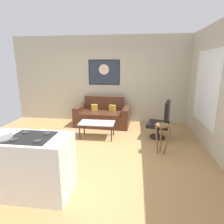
# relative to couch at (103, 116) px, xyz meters

# --- Properties ---
(ground) EXTENTS (6.40, 6.40, 0.04)m
(ground) POSITION_rel_couch_xyz_m (0.08, -1.89, -0.32)
(ground) COLOR #B0854F
(back_wall) EXTENTS (6.40, 0.05, 2.80)m
(back_wall) POSITION_rel_couch_xyz_m (0.08, 0.53, 1.10)
(back_wall) COLOR #B8AF97
(back_wall) RESTS_ON ground
(right_wall) EXTENTS (0.05, 6.40, 2.80)m
(right_wall) POSITION_rel_couch_xyz_m (2.71, -1.59, 1.10)
(right_wall) COLOR #BBB39A
(right_wall) RESTS_ON ground
(couch) EXTENTS (1.73, 0.91, 0.90)m
(couch) POSITION_rel_couch_xyz_m (0.00, 0.00, 0.00)
(couch) COLOR #4A281A
(couch) RESTS_ON ground
(coffee_table) EXTENTS (0.92, 0.51, 0.42)m
(coffee_table) POSITION_rel_couch_xyz_m (0.04, -1.06, 0.08)
(coffee_table) COLOR silver
(coffee_table) RESTS_ON ground
(armchair) EXTENTS (0.66, 0.68, 1.00)m
(armchair) POSITION_rel_couch_xyz_m (1.71, -0.89, 0.17)
(armchair) COLOR black
(armchair) RESTS_ON ground
(bar_stool) EXTENTS (0.34, 0.33, 0.66)m
(bar_stool) POSITION_rel_couch_xyz_m (1.62, -1.76, 0.19)
(bar_stool) COLOR brown
(bar_stool) RESTS_ON ground
(kitchen_counter) EXTENTS (1.68, 0.65, 0.92)m
(kitchen_counter) POSITION_rel_couch_xyz_m (-0.73, -3.35, 0.15)
(kitchen_counter) COLOR white
(kitchen_counter) RESTS_ON ground
(mixing_bowl) EXTENTS (0.27, 0.27, 0.10)m
(mixing_bowl) POSITION_rel_couch_xyz_m (-0.80, -3.46, 0.64)
(mixing_bowl) COLOR silver
(mixing_bowl) RESTS_ON kitchen_counter
(wall_painting) EXTENTS (1.03, 0.03, 0.80)m
(wall_painting) POSITION_rel_couch_xyz_m (-0.03, 0.49, 1.35)
(wall_painting) COLOR black
(window) EXTENTS (0.03, 1.52, 1.73)m
(window) POSITION_rel_couch_xyz_m (2.67, -0.99, 1.06)
(window) COLOR silver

